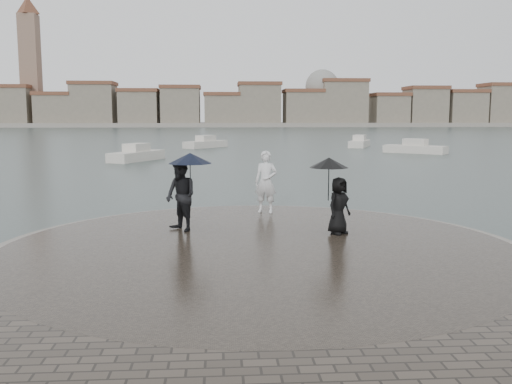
{
  "coord_description": "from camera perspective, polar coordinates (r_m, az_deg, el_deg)",
  "views": [
    {
      "loc": [
        -0.92,
        -9.4,
        3.37
      ],
      "look_at": [
        0.0,
        4.8,
        1.45
      ],
      "focal_mm": 40.0,
      "sensor_mm": 36.0,
      "label": 1
    }
  ],
  "objects": [
    {
      "name": "quay_tip",
      "position": [
        13.31,
        0.36,
        -6.17
      ],
      "size": [
        11.9,
        11.9,
        0.36
      ],
      "primitive_type": "cylinder",
      "color": "#2D261E",
      "rests_on": "ground"
    },
    {
      "name": "visitor_right",
      "position": [
        14.59,
        7.93,
        0.16
      ],
      "size": [
        1.18,
        1.01,
        1.95
      ],
      "color": "black",
      "rests_on": "quay_tip"
    },
    {
      "name": "statue",
      "position": [
        17.64,
        1.0,
        1.02
      ],
      "size": [
        0.81,
        0.66,
        1.93
      ],
      "primitive_type": "imported",
      "rotation": [
        0.0,
        0.0,
        -0.33
      ],
      "color": "white",
      "rests_on": "quay_tip"
    },
    {
      "name": "far_skyline",
      "position": [
        170.2,
        -5.57,
        8.39
      ],
      "size": [
        260.0,
        20.0,
        37.0
      ],
      "color": "gray",
      "rests_on": "ground"
    },
    {
      "name": "kerb_ring",
      "position": [
        13.32,
        0.36,
        -6.26
      ],
      "size": [
        12.5,
        12.5,
        0.32
      ],
      "primitive_type": "cylinder",
      "color": "gray",
      "rests_on": "ground"
    },
    {
      "name": "boats",
      "position": [
        53.81,
        2.98,
        4.48
      ],
      "size": [
        28.19,
        23.03,
        1.5
      ],
      "color": "beige",
      "rests_on": "ground"
    },
    {
      "name": "visitor_left",
      "position": [
        14.95,
        -7.31,
        0.54
      ],
      "size": [
        1.39,
        1.25,
        2.04
      ],
      "color": "black",
      "rests_on": "quay_tip"
    },
    {
      "name": "ground",
      "position": [
        10.02,
        1.81,
        -11.96
      ],
      "size": [
        400.0,
        400.0,
        0.0
      ],
      "primitive_type": "plane",
      "color": "#2B3835",
      "rests_on": "ground"
    }
  ]
}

